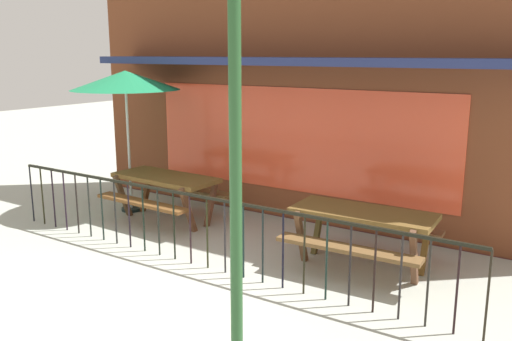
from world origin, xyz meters
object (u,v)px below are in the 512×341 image
(picnic_table_right, at_px, (363,223))
(picnic_table_left, at_px, (166,185))
(street_lamp, at_px, (235,54))
(patio_umbrella, at_px, (125,81))

(picnic_table_right, bearing_deg, picnic_table_left, 177.92)
(picnic_table_right, xyz_separation_m, street_lamp, (0.09, -2.94, 2.13))
(picnic_table_right, distance_m, street_lamp, 3.63)
(picnic_table_left, xyz_separation_m, street_lamp, (3.58, -3.07, 2.13))
(picnic_table_right, height_order, street_lamp, street_lamp)
(patio_umbrella, relative_size, street_lamp, 0.58)
(picnic_table_left, height_order, patio_umbrella, patio_umbrella)
(picnic_table_left, distance_m, street_lamp, 5.18)
(picnic_table_left, height_order, picnic_table_right, same)
(picnic_table_left, distance_m, picnic_table_right, 3.50)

